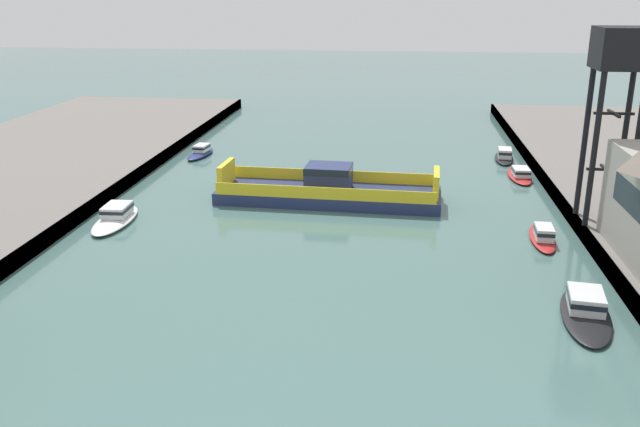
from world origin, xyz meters
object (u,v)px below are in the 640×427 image
object	(u,v)px
chain_ferry	(329,190)
moored_boat_near_right	(504,156)
crane_tower	(620,66)
moored_boat_mid_left	(543,236)
moored_boat_near_left	(586,308)
moored_boat_far_left	(116,216)
moored_boat_far_right	(201,152)
moored_boat_upstream_a	(520,174)

from	to	relation	value
chain_ferry	moored_boat_near_right	xyz separation A→B (m)	(18.49, 18.18, -0.52)
moored_boat_near_right	crane_tower	bearing A→B (deg)	-80.78
moored_boat_mid_left	moored_boat_near_right	bearing A→B (deg)	88.54
chain_ferry	moored_boat_mid_left	size ratio (longest dim) A/B	3.12
chain_ferry	moored_boat_near_right	world-z (taller)	chain_ferry
moored_boat_near_left	chain_ferry	bearing A→B (deg)	129.76
moored_boat_mid_left	chain_ferry	bearing A→B (deg)	154.03
moored_boat_far_left	moored_boat_far_right	size ratio (longest dim) A/B	1.24
moored_boat_near_left	moored_boat_mid_left	bearing A→B (deg)	90.44
moored_boat_near_right	moored_boat_upstream_a	size ratio (longest dim) A/B	1.02
moored_boat_near_right	moored_boat_upstream_a	bearing A→B (deg)	-86.27
moored_boat_near_left	moored_boat_mid_left	distance (m)	12.84
moored_boat_far_left	crane_tower	distance (m)	41.84
moored_boat_mid_left	moored_boat_far_right	world-z (taller)	moored_boat_mid_left
moored_boat_upstream_a	crane_tower	distance (m)	21.44
moored_boat_far_left	moored_boat_far_right	world-z (taller)	moored_boat_far_left
moored_boat_near_right	moored_boat_mid_left	size ratio (longest dim) A/B	1.05
moored_boat_far_right	crane_tower	world-z (taller)	crane_tower
moored_boat_mid_left	moored_boat_upstream_a	distance (m)	18.90
moored_boat_far_right	moored_boat_upstream_a	world-z (taller)	moored_boat_far_right
chain_ferry	crane_tower	xyz separation A→B (m)	(22.50, -6.55, 12.34)
moored_boat_near_right	crane_tower	world-z (taller)	crane_tower
moored_boat_mid_left	moored_boat_far_left	xyz separation A→B (m)	(-35.08, 0.54, 0.02)
moored_boat_mid_left	moored_boat_upstream_a	xyz separation A→B (m)	(1.20, 18.86, -0.05)
moored_boat_near_left	moored_boat_upstream_a	world-z (taller)	moored_boat_near_left
chain_ferry	moored_boat_near_right	bearing A→B (deg)	44.53
chain_ferry	moored_boat_near_left	xyz separation A→B (m)	(17.90, -21.51, -0.51)
chain_ferry	moored_boat_near_left	world-z (taller)	chain_ferry
chain_ferry	moored_boat_near_right	distance (m)	25.93
moored_boat_mid_left	moored_boat_far_left	world-z (taller)	moored_boat_far_left
moored_boat_near_left	moored_boat_far_left	distance (m)	37.64
moored_boat_mid_left	moored_boat_far_left	size ratio (longest dim) A/B	0.83
moored_boat_near_left	crane_tower	size ratio (longest dim) A/B	0.57
chain_ferry	moored_boat_far_right	world-z (taller)	chain_ferry
moored_boat_near_right	moored_boat_far_left	bearing A→B (deg)	-143.65
moored_boat_far_left	moored_boat_far_right	xyz separation A→B (m)	(0.31, 24.37, -0.06)
moored_boat_upstream_a	moored_boat_near_right	bearing A→B (deg)	93.73
moored_boat_mid_left	moored_boat_upstream_a	world-z (taller)	moored_boat_mid_left
moored_boat_near_left	moored_boat_near_right	distance (m)	39.70
moored_boat_near_right	moored_boat_far_right	size ratio (longest dim) A/B	1.08
chain_ferry	moored_boat_upstream_a	bearing A→B (deg)	28.19
moored_boat_upstream_a	moored_boat_near_left	bearing A→B (deg)	-92.00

